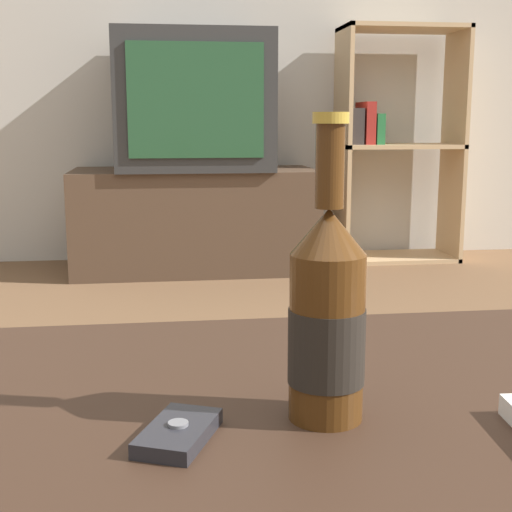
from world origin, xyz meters
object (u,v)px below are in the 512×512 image
(television, at_px, (193,102))
(bookshelf, at_px, (392,142))
(beer_bottle, at_px, (327,317))
(cell_phone, at_px, (178,433))
(tv_stand, at_px, (195,220))

(television, distance_m, bookshelf, 0.99)
(beer_bottle, height_order, cell_phone, beer_bottle)
(tv_stand, distance_m, cell_phone, 2.69)
(television, relative_size, bookshelf, 0.61)
(cell_phone, bearing_deg, bookshelf, 91.35)
(tv_stand, bearing_deg, cell_phone, -92.96)
(bookshelf, xyz_separation_m, cell_phone, (-1.11, -2.79, -0.16))
(television, bearing_deg, bookshelf, 6.70)
(tv_stand, relative_size, television, 1.61)
(television, bearing_deg, tv_stand, 90.00)
(bookshelf, bearing_deg, beer_bottle, -109.31)
(bookshelf, bearing_deg, tv_stand, -173.53)
(tv_stand, relative_size, cell_phone, 10.35)
(bookshelf, xyz_separation_m, beer_bottle, (-0.97, -2.76, -0.07))
(bookshelf, bearing_deg, cell_phone, -111.63)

